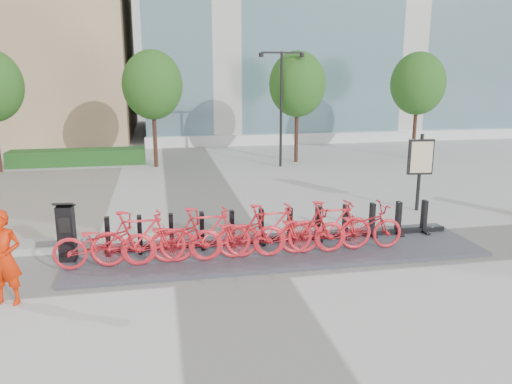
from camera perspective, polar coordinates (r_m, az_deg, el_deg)
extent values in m
plane|color=#A6A6A6|center=(11.37, -3.52, -7.87)|extent=(120.00, 120.00, 0.00)
cube|color=#15400E|center=(24.27, -19.67, 3.78)|extent=(6.00, 1.20, 0.70)
cylinder|color=#41261B|center=(22.65, -11.50, 6.59)|extent=(0.18, 0.18, 3.00)
ellipsoid|color=#2B6824|center=(22.50, -11.76, 11.90)|extent=(2.60, 2.60, 2.99)
cylinder|color=#41261B|center=(23.53, 4.65, 7.07)|extent=(0.18, 0.18, 3.00)
ellipsoid|color=#2B6824|center=(23.38, 4.75, 12.18)|extent=(2.60, 2.60, 2.99)
cylinder|color=#41261B|center=(25.81, 17.68, 7.05)|extent=(0.18, 0.18, 3.00)
ellipsoid|color=#2B6824|center=(25.68, 18.02, 11.70)|extent=(2.60, 2.60, 2.99)
cylinder|color=black|center=(22.22, 2.89, 9.30)|extent=(0.12, 0.12, 5.00)
cube|color=black|center=(22.06, 1.79, 15.65)|extent=(0.90, 0.08, 0.08)
cube|color=black|center=(22.28, 4.13, 15.60)|extent=(0.90, 0.08, 0.08)
cylinder|color=black|center=(21.96, 0.60, 15.40)|extent=(0.20, 0.20, 0.18)
cylinder|color=black|center=(22.40, 5.28, 15.31)|extent=(0.20, 0.20, 0.18)
cube|color=#43434E|center=(11.86, 2.56, -6.74)|extent=(9.60, 2.40, 0.08)
imported|color=red|center=(11.09, -17.02, -5.56)|extent=(2.10, 0.73, 1.10)
imported|color=red|center=(11.02, -13.31, -5.12)|extent=(2.03, 0.57, 1.22)
imported|color=red|center=(11.03, -9.54, -5.25)|extent=(2.10, 0.73, 1.10)
imported|color=red|center=(11.04, -5.80, -4.77)|extent=(2.03, 0.57, 1.22)
imported|color=red|center=(11.15, -2.10, -4.86)|extent=(2.10, 0.73, 1.10)
imported|color=red|center=(11.26, 1.53, -4.34)|extent=(2.03, 0.57, 1.22)
imported|color=red|center=(11.45, 5.06, -4.40)|extent=(2.10, 0.73, 1.10)
imported|color=red|center=(11.64, 8.48, -3.87)|extent=(2.03, 0.57, 1.22)
imported|color=red|center=(11.92, 11.74, -3.91)|extent=(2.10, 0.73, 1.10)
cube|color=black|center=(11.73, -20.82, -4.47)|extent=(0.37, 0.33, 1.24)
cube|color=black|center=(11.55, -21.10, -1.35)|extent=(0.45, 0.38, 0.16)
cube|color=black|center=(11.51, -21.05, -3.56)|extent=(0.25, 0.04, 0.35)
imported|color=red|center=(10.15, -26.85, -6.75)|extent=(0.72, 0.54, 1.77)
cylinder|color=black|center=(15.91, 18.17, 2.12)|extent=(0.11, 0.11, 2.36)
cube|color=black|center=(15.82, 18.30, 3.83)|extent=(0.78, 0.19, 1.07)
cube|color=beige|center=(15.77, 18.41, 3.78)|extent=(0.66, 0.09, 0.94)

